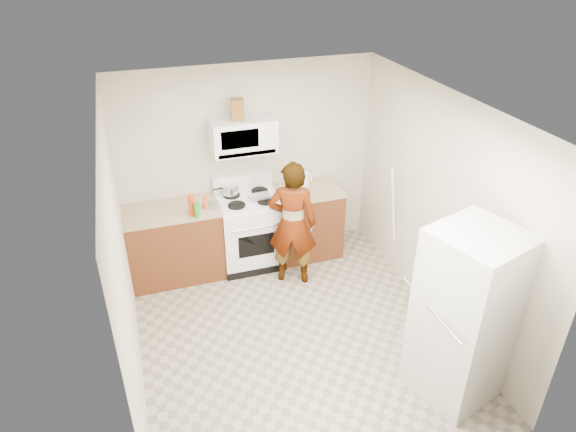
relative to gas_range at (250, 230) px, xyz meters
name	(u,v)px	position (x,y,z in m)	size (l,w,h in m)	color
floor	(294,334)	(0.10, -1.48, -0.49)	(3.60, 3.60, 0.00)	gray
back_wall	(249,164)	(0.10, 0.31, 0.76)	(3.20, 0.02, 2.50)	beige
right_wall	(439,211)	(1.69, -1.48, 0.76)	(0.02, 3.60, 2.50)	beige
cabinet_left	(175,244)	(-0.94, 0.01, -0.04)	(1.12, 0.62, 0.90)	#5E3016
counter_left	(171,211)	(-0.94, 0.01, 0.43)	(1.14, 0.64, 0.04)	tan
cabinet_right	(307,222)	(0.78, 0.01, -0.04)	(0.80, 0.62, 0.90)	#5E3016
counter_right	(308,190)	(0.78, 0.01, 0.43)	(0.82, 0.64, 0.04)	tan
gas_range	(250,230)	(0.00, 0.00, 0.00)	(0.76, 0.65, 1.13)	white
microwave	(243,135)	(0.00, 0.13, 1.21)	(0.76, 0.38, 0.40)	white
person	(292,224)	(0.40, -0.52, 0.30)	(0.58, 0.38, 1.58)	tan
fridge	(465,316)	(1.30, -2.61, 0.36)	(0.70, 0.70, 1.70)	white
kettle	(304,179)	(0.78, 0.15, 0.53)	(0.14, 0.14, 0.17)	white
jug	(237,110)	(-0.05, 0.12, 1.53)	(0.14, 0.14, 0.24)	brown
saucepan	(230,190)	(-0.19, 0.15, 0.52)	(0.20, 0.20, 0.11)	silver
tray	(260,197)	(0.13, -0.05, 0.47)	(0.25, 0.16, 0.05)	white
bottle_spray	(192,205)	(-0.71, -0.20, 0.58)	(0.08, 0.08, 0.26)	red
bottle_hot_sauce	(206,203)	(-0.54, -0.09, 0.52)	(0.05, 0.05, 0.15)	#E85619
bottle_green_cap	(197,210)	(-0.67, -0.28, 0.55)	(0.06, 0.06, 0.19)	#1D8F1A
pot_lid	(213,205)	(-0.45, -0.05, 0.46)	(0.27, 0.27, 0.01)	white
broom	(394,219)	(1.65, -0.69, 0.24)	(0.03, 0.03, 1.45)	white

